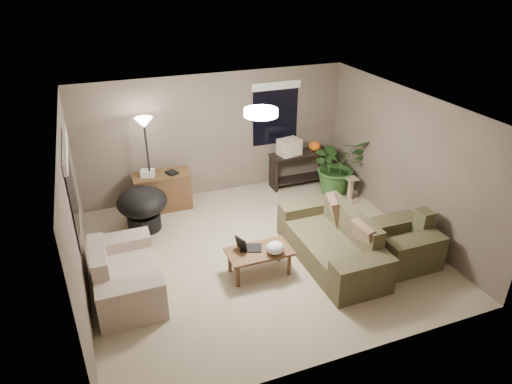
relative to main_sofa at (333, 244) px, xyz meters
name	(u,v)px	position (x,y,z in m)	size (l,w,h in m)	color
room_shell	(261,186)	(-1.03, 0.61, 0.96)	(5.50, 5.50, 5.50)	tan
main_sofa	(333,244)	(0.00, 0.00, 0.00)	(0.95, 2.20, 0.85)	brown
throw_pillows	(349,223)	(0.26, 0.00, 0.36)	(0.36, 1.38, 0.47)	#8C7251
loveseat	(124,276)	(-3.26, 0.33, 0.00)	(0.90, 1.60, 0.85)	beige
armchair	(402,244)	(1.06, -0.40, 0.00)	(0.95, 1.00, 0.85)	brown
coffee_table	(259,254)	(-1.25, 0.09, 0.06)	(1.00, 0.55, 0.42)	brown
laptop	(247,246)	(-1.42, 0.19, 0.19)	(0.43, 0.34, 0.24)	black
plastic_bag	(275,248)	(-1.05, -0.06, 0.22)	(0.28, 0.25, 0.20)	white
desk	(163,191)	(-2.26, 2.72, 0.08)	(1.10, 0.50, 0.75)	brown
desk_papers	(153,173)	(-2.41, 2.71, 0.51)	(0.72, 0.32, 0.12)	silver
console_table	(299,166)	(0.70, 2.75, 0.14)	(1.30, 0.40, 0.75)	black
pumpkin	(315,146)	(1.05, 2.75, 0.56)	(0.25, 0.25, 0.20)	orange
cardboard_box	(289,147)	(0.45, 2.75, 0.62)	(0.45, 0.33, 0.33)	beige
papasan_chair	(143,206)	(-2.73, 2.09, 0.17)	(1.14, 1.14, 0.80)	black
floor_lamp	(145,134)	(-2.47, 2.66, 1.30)	(0.32, 0.32, 1.91)	black
ceiling_fixture	(261,113)	(-1.03, 0.61, 2.15)	(0.50, 0.50, 0.10)	white
houseplant	(337,171)	(1.28, 2.16, 0.19)	(1.11, 1.23, 0.96)	#2D5923
cat_scratching_post	(350,191)	(1.37, 1.71, -0.08)	(0.32, 0.32, 0.50)	tan
window_left	(69,173)	(-3.76, 0.91, 1.49)	(0.05, 1.56, 1.33)	black
window_back	(276,103)	(0.27, 3.09, 1.49)	(1.06, 0.05, 1.33)	black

